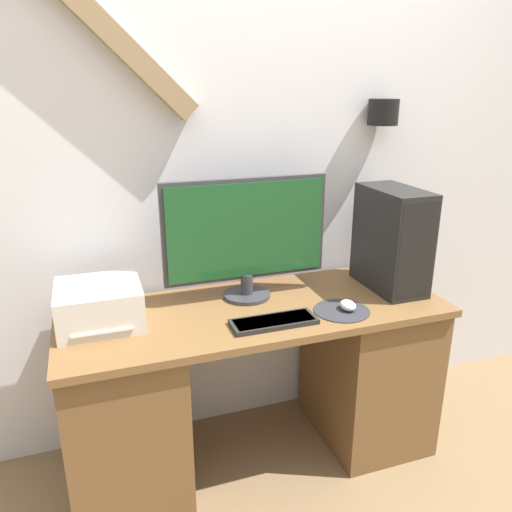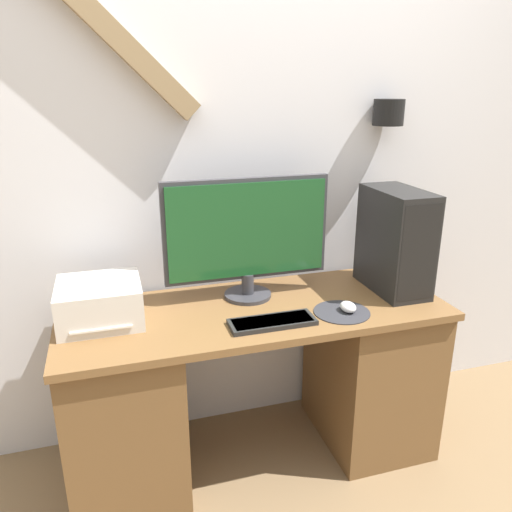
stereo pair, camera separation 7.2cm
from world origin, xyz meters
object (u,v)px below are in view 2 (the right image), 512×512
object	(u,v)px
monitor	(248,234)
printer	(100,303)
mouse	(348,307)
computer_tower	(395,241)
keyboard	(272,322)

from	to	relation	value
monitor	printer	bearing A→B (deg)	-173.86
monitor	mouse	world-z (taller)	monitor
computer_tower	monitor	bearing A→B (deg)	170.58
mouse	keyboard	bearing A→B (deg)	-177.66
keyboard	mouse	world-z (taller)	mouse
monitor	keyboard	distance (m)	0.38
mouse	computer_tower	distance (m)	0.39
mouse	printer	xyz separation A→B (m)	(-0.93, 0.20, 0.05)
monitor	printer	distance (m)	0.63
printer	computer_tower	bearing A→B (deg)	-1.86
monitor	mouse	xyz separation A→B (m)	(0.33, -0.26, -0.25)
monitor	printer	world-z (taller)	monitor
monitor	computer_tower	world-z (taller)	monitor
keyboard	printer	xyz separation A→B (m)	(-0.61, 0.21, 0.07)
computer_tower	printer	distance (m)	1.23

